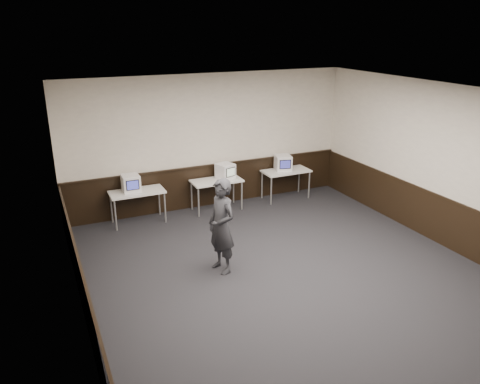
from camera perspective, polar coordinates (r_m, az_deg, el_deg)
name	(u,v)px	position (r m, az deg, el deg)	size (l,w,h in m)	color
floor	(292,279)	(8.48, 6.37, -10.44)	(8.00, 8.00, 0.00)	black
ceiling	(300,97)	(7.40, 7.32, 11.47)	(8.00, 8.00, 0.00)	white
back_wall	(210,142)	(11.25, -3.72, 6.16)	(7.00, 7.00, 0.00)	silver
left_wall	(74,230)	(6.79, -19.53, -4.42)	(8.00, 8.00, 0.00)	silver
right_wall	(451,168)	(10.00, 24.32, 2.64)	(8.00, 8.00, 0.00)	silver
wainscot_back	(211,185)	(11.55, -3.57, 0.83)	(6.98, 0.04, 1.00)	black
wainscot_left	(85,299)	(7.29, -18.36, -12.31)	(0.04, 7.98, 1.00)	black
wainscot_right	(442,220)	(10.33, 23.39, -3.21)	(0.04, 7.98, 1.00)	black
wainscot_rail	(211,165)	(11.37, -3.59, 3.28)	(6.98, 0.06, 0.04)	black
desk_left	(137,194)	(10.65, -12.43, -0.26)	(1.20, 0.60, 0.75)	silver
desk_center	(216,183)	(11.15, -2.88, 1.12)	(1.20, 0.60, 0.75)	silver
desk_right	(286,173)	(11.94, 5.62, 2.33)	(1.20, 0.60, 0.75)	silver
emac_left	(131,183)	(10.59, -13.16, 1.05)	(0.38, 0.41, 0.38)	white
emac_center	(225,171)	(11.19, -1.79, 2.56)	(0.46, 0.48, 0.37)	white
emac_right	(283,163)	(11.86, 5.27, 3.56)	(0.47, 0.49, 0.39)	white
person	(222,226)	(8.31, -2.25, -4.19)	(0.64, 0.42, 1.75)	#27272C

